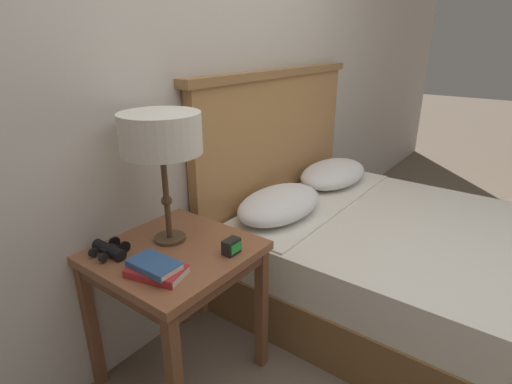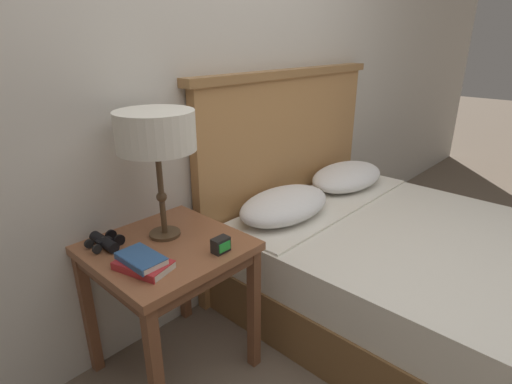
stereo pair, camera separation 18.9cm
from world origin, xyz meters
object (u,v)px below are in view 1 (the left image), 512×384
object	(u,v)px
nightstand	(174,267)
book_stacked_on_top	(154,265)
bed	(413,262)
binoculars_pair	(109,250)
book_on_nightstand	(157,272)
table_lamp	(161,136)
alarm_clock	(232,246)

from	to	relation	value
nightstand	book_stacked_on_top	bearing A→B (deg)	-151.19
bed	binoculars_pair	size ratio (longest dim) A/B	12.80
book_on_nightstand	binoculars_pair	world-z (taller)	binoculars_pair
table_lamp	binoculars_pair	xyz separation A→B (m)	(-0.22, 0.09, -0.42)
binoculars_pair	book_on_nightstand	bearing A→B (deg)	-86.95
book_on_nightstand	alarm_clock	world-z (taller)	alarm_clock
nightstand	book_on_nightstand	bearing A→B (deg)	-148.81
alarm_clock	table_lamp	bearing A→B (deg)	103.38
nightstand	book_stacked_on_top	size ratio (longest dim) A/B	3.44
table_lamp	alarm_clock	size ratio (longest dim) A/B	7.54
table_lamp	book_on_nightstand	xyz separation A→B (m)	(-0.21, -0.17, -0.42)
table_lamp	binoculars_pair	bearing A→B (deg)	157.64
book_stacked_on_top	alarm_clock	bearing A→B (deg)	-23.52
book_stacked_on_top	binoculars_pair	distance (m)	0.25
table_lamp	alarm_clock	distance (m)	0.50
nightstand	bed	xyz separation A→B (m)	(1.09, -0.67, -0.26)
book_stacked_on_top	binoculars_pair	size ratio (longest dim) A/B	1.16
table_lamp	book_stacked_on_top	world-z (taller)	table_lamp
bed	alarm_clock	world-z (taller)	bed
book_stacked_on_top	table_lamp	bearing A→B (deg)	36.58
alarm_clock	bed	bearing A→B (deg)	-24.92
bed	book_on_nightstand	bearing A→B (deg)	155.63
alarm_clock	nightstand	bearing A→B (deg)	117.23
nightstand	alarm_clock	distance (m)	0.27
nightstand	bed	distance (m)	1.31
bed	alarm_clock	xyz separation A→B (m)	(-0.98, 0.46, 0.38)
nightstand	binoculars_pair	world-z (taller)	binoculars_pair
book_on_nightstand	book_stacked_on_top	xyz separation A→B (m)	(-0.00, 0.01, 0.03)
nightstand	alarm_clock	size ratio (longest dim) A/B	9.12
alarm_clock	book_on_nightstand	bearing A→B (deg)	157.61
nightstand	table_lamp	world-z (taller)	table_lamp
book_stacked_on_top	binoculars_pair	xyz separation A→B (m)	(-0.01, 0.25, -0.02)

